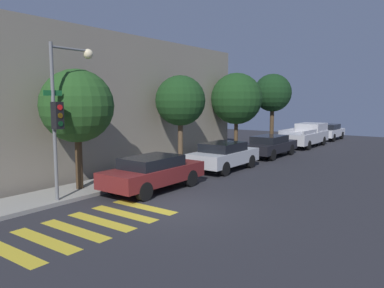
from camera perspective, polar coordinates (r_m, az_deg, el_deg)
ground_plane at (r=12.63m, az=-3.05°, el=-9.65°), size 60.00×60.00×0.00m
sidewalk at (r=15.54m, az=-15.26°, el=-6.48°), size 26.00×2.03×0.14m
building_row at (r=18.81m, az=-24.05°, el=5.53°), size 26.00×6.00×6.70m
crosswalk at (r=11.30m, az=-15.56°, el=-11.89°), size 5.05×2.60×0.00m
traffic_light_pole at (r=13.48m, az=-18.96°, el=6.14°), size 2.03×0.56×5.45m
sedan_near_corner at (r=14.83m, az=-5.92°, el=-4.24°), size 4.47×1.81×1.37m
sedan_middle at (r=19.06m, az=4.88°, el=-1.70°), size 4.23×1.88×1.42m
sedan_far_end at (r=23.94m, az=11.80°, el=-0.17°), size 4.65×1.81×1.33m
pickup_truck at (r=29.97m, az=16.98°, el=1.34°), size 5.55×2.03×1.71m
sedan_tail_of_row at (r=35.39m, az=20.02°, el=1.83°), size 4.20×1.88×1.41m
tree_near_corner at (r=14.89m, az=-17.13°, el=5.52°), size 2.78×2.78×4.73m
tree_midblock at (r=19.39m, az=-1.79°, el=6.57°), size 2.59×2.59×4.82m
tree_far_end at (r=24.27m, az=6.79°, el=6.86°), size 3.28×3.28×5.27m
tree_behind_truck at (r=29.21m, az=12.18°, el=7.58°), size 2.85×2.85×5.51m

